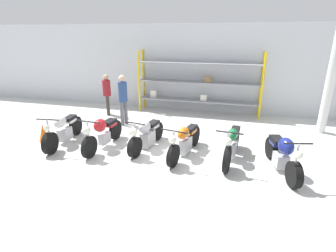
{
  "coord_description": "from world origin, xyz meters",
  "views": [
    {
      "loc": [
        1.84,
        -6.4,
        3.19
      ],
      "look_at": [
        0.0,
        0.4,
        0.7
      ],
      "focal_mm": 28.0,
      "sensor_mm": 36.0,
      "label": 1
    }
  ],
  "objects_px": {
    "motorcycle_orange": "(185,141)",
    "traffic_cone": "(43,133)",
    "motorcycle_red": "(102,132)",
    "motorcycle_white": "(64,130)",
    "motorcycle_silver": "(146,135)",
    "motorcycle_blue": "(283,154)",
    "person_browsing": "(123,96)",
    "shelving_rack": "(197,83)",
    "person_near_rack": "(107,92)",
    "motorcycle_green": "(232,144)"
  },
  "relations": [
    {
      "from": "motorcycle_orange",
      "to": "traffic_cone",
      "type": "xyz_separation_m",
      "value": [
        -4.46,
        -0.15,
        -0.16
      ]
    },
    {
      "from": "traffic_cone",
      "to": "motorcycle_red",
      "type": "bearing_deg",
      "value": 0.21
    },
    {
      "from": "motorcycle_white",
      "to": "motorcycle_silver",
      "type": "distance_m",
      "value": 2.57
    },
    {
      "from": "motorcycle_orange",
      "to": "motorcycle_blue",
      "type": "distance_m",
      "value": 2.47
    },
    {
      "from": "motorcycle_blue",
      "to": "person_browsing",
      "type": "distance_m",
      "value": 5.63
    },
    {
      "from": "shelving_rack",
      "to": "person_near_rack",
      "type": "relative_size",
      "value": 3.04
    },
    {
      "from": "motorcycle_white",
      "to": "person_near_rack",
      "type": "height_order",
      "value": "person_near_rack"
    },
    {
      "from": "motorcycle_blue",
      "to": "motorcycle_silver",
      "type": "bearing_deg",
      "value": -110.44
    },
    {
      "from": "motorcycle_green",
      "to": "person_near_rack",
      "type": "relative_size",
      "value": 1.26
    },
    {
      "from": "motorcycle_orange",
      "to": "person_browsing",
      "type": "xyz_separation_m",
      "value": [
        -2.68,
        1.97,
        0.65
      ]
    },
    {
      "from": "motorcycle_orange",
      "to": "person_browsing",
      "type": "height_order",
      "value": "person_browsing"
    },
    {
      "from": "motorcycle_orange",
      "to": "motorcycle_blue",
      "type": "xyz_separation_m",
      "value": [
        2.45,
        -0.25,
        0.01
      ]
    },
    {
      "from": "shelving_rack",
      "to": "motorcycle_green",
      "type": "height_order",
      "value": "shelving_rack"
    },
    {
      "from": "motorcycle_silver",
      "to": "motorcycle_blue",
      "type": "relative_size",
      "value": 0.98
    },
    {
      "from": "motorcycle_red",
      "to": "person_browsing",
      "type": "relative_size",
      "value": 1.12
    },
    {
      "from": "motorcycle_silver",
      "to": "motorcycle_green",
      "type": "height_order",
      "value": "motorcycle_green"
    },
    {
      "from": "motorcycle_green",
      "to": "person_near_rack",
      "type": "xyz_separation_m",
      "value": [
        -5.11,
        2.91,
        0.52
      ]
    },
    {
      "from": "person_browsing",
      "to": "person_near_rack",
      "type": "relative_size",
      "value": 1.1
    },
    {
      "from": "shelving_rack",
      "to": "person_near_rack",
      "type": "bearing_deg",
      "value": -160.31
    },
    {
      "from": "person_browsing",
      "to": "person_near_rack",
      "type": "bearing_deg",
      "value": -14.49
    },
    {
      "from": "motorcycle_red",
      "to": "motorcycle_green",
      "type": "height_order",
      "value": "motorcycle_red"
    },
    {
      "from": "motorcycle_silver",
      "to": "motorcycle_green",
      "type": "xyz_separation_m",
      "value": [
        2.44,
        -0.14,
        0.04
      ]
    },
    {
      "from": "motorcycle_orange",
      "to": "motorcycle_green",
      "type": "height_order",
      "value": "motorcycle_green"
    },
    {
      "from": "motorcycle_blue",
      "to": "person_browsing",
      "type": "height_order",
      "value": "person_browsing"
    },
    {
      "from": "motorcycle_green",
      "to": "person_browsing",
      "type": "height_order",
      "value": "person_browsing"
    },
    {
      "from": "motorcycle_red",
      "to": "motorcycle_orange",
      "type": "height_order",
      "value": "motorcycle_red"
    },
    {
      "from": "motorcycle_white",
      "to": "motorcycle_orange",
      "type": "xyz_separation_m",
      "value": [
        3.73,
        0.12,
        0.01
      ]
    },
    {
      "from": "motorcycle_white",
      "to": "motorcycle_orange",
      "type": "height_order",
      "value": "motorcycle_white"
    },
    {
      "from": "person_near_rack",
      "to": "traffic_cone",
      "type": "height_order",
      "value": "person_near_rack"
    },
    {
      "from": "shelving_rack",
      "to": "motorcycle_white",
      "type": "bearing_deg",
      "value": -127.76
    },
    {
      "from": "motorcycle_white",
      "to": "motorcycle_green",
      "type": "bearing_deg",
      "value": 85.34
    },
    {
      "from": "motorcycle_silver",
      "to": "shelving_rack",
      "type": "bearing_deg",
      "value": 177.54
    },
    {
      "from": "motorcycle_white",
      "to": "person_browsing",
      "type": "relative_size",
      "value": 1.17
    },
    {
      "from": "motorcycle_red",
      "to": "person_near_rack",
      "type": "relative_size",
      "value": 1.23
    },
    {
      "from": "motorcycle_white",
      "to": "traffic_cone",
      "type": "relative_size",
      "value": 3.87
    },
    {
      "from": "motorcycle_silver",
      "to": "person_near_rack",
      "type": "distance_m",
      "value": 3.89
    },
    {
      "from": "motorcycle_red",
      "to": "motorcycle_silver",
      "type": "height_order",
      "value": "motorcycle_red"
    },
    {
      "from": "motorcycle_white",
      "to": "motorcycle_blue",
      "type": "distance_m",
      "value": 6.19
    },
    {
      "from": "motorcycle_red",
      "to": "motorcycle_silver",
      "type": "distance_m",
      "value": 1.28
    },
    {
      "from": "motorcycle_orange",
      "to": "motorcycle_silver",
      "type": "bearing_deg",
      "value": -88.23
    },
    {
      "from": "motorcycle_green",
      "to": "motorcycle_orange",
      "type": "bearing_deg",
      "value": -80.34
    },
    {
      "from": "motorcycle_orange",
      "to": "motorcycle_red",
      "type": "bearing_deg",
      "value": -75.35
    },
    {
      "from": "motorcycle_silver",
      "to": "motorcycle_red",
      "type": "bearing_deg",
      "value": -65.67
    },
    {
      "from": "person_near_rack",
      "to": "traffic_cone",
      "type": "distance_m",
      "value": 3.25
    },
    {
      "from": "motorcycle_red",
      "to": "motorcycle_green",
      "type": "relative_size",
      "value": 0.98
    },
    {
      "from": "motorcycle_red",
      "to": "person_near_rack",
      "type": "height_order",
      "value": "person_near_rack"
    },
    {
      "from": "shelving_rack",
      "to": "motorcycle_red",
      "type": "height_order",
      "value": "shelving_rack"
    },
    {
      "from": "motorcycle_red",
      "to": "motorcycle_blue",
      "type": "relative_size",
      "value": 1.03
    },
    {
      "from": "motorcycle_white",
      "to": "motorcycle_red",
      "type": "bearing_deg",
      "value": 82.32
    },
    {
      "from": "shelving_rack",
      "to": "person_browsing",
      "type": "xyz_separation_m",
      "value": [
        -2.31,
        -2.24,
        -0.18
      ]
    }
  ]
}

